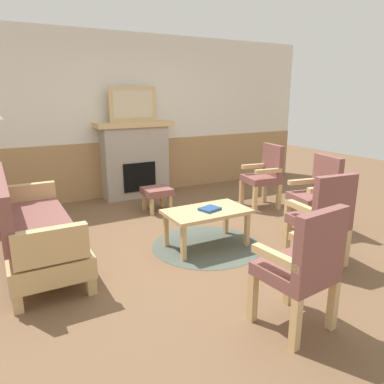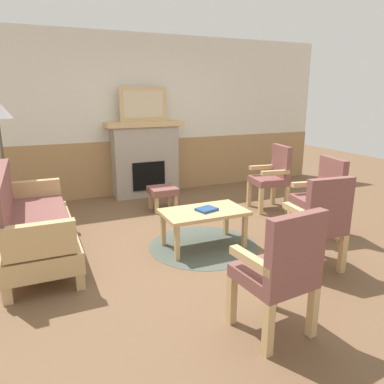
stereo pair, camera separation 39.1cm
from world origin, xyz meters
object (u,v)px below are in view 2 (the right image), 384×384
object	(u,v)px
couch	(33,224)
coffee_table	(204,215)
footstool	(163,192)
armchair_by_window_left	(273,175)
armchair_front_left	(319,219)
armchair_front_center	(281,268)
fireplace	(145,158)
framed_picture	(143,104)
armchair_near_fireplace	(322,194)
book_on_table	(207,209)

from	to	relation	value
couch	coffee_table	xyz separation A→B (m)	(1.80, -0.43, -0.01)
coffee_table	footstool	xyz separation A→B (m)	(0.02, 1.49, -0.10)
armchair_by_window_left	armchair_front_left	size ratio (longest dim) A/B	1.00
armchair_by_window_left	armchair_front_center	size ratio (longest dim) A/B	1.00
fireplace	framed_picture	xyz separation A→B (m)	(0.00, 0.00, 0.91)
armchair_by_window_left	armchair_front_center	world-z (taller)	same
fireplace	coffee_table	world-z (taller)	fireplace
armchair_near_fireplace	armchair_front_center	distance (m)	2.19
book_on_table	armchair_by_window_left	distance (m)	1.80
framed_picture	coffee_table	xyz separation A→B (m)	(-0.04, -2.41, -1.17)
footstool	framed_picture	bearing A→B (deg)	88.98
fireplace	armchair_front_center	bearing A→B (deg)	-93.34
armchair_near_fireplace	fireplace	bearing A→B (deg)	118.21
coffee_table	armchair_by_window_left	size ratio (longest dim) A/B	0.98
couch	armchair_front_center	xyz separation A→B (m)	(1.60, -2.11, 0.14)
armchair_front_left	armchair_front_center	world-z (taller)	same
fireplace	armchair_by_window_left	world-z (taller)	fireplace
fireplace	footstool	size ratio (longest dim) A/B	3.25
framed_picture	armchair_by_window_left	xyz separation A→B (m)	(1.55, -1.54, -1.02)
armchair_front_left	couch	bearing A→B (deg)	151.52
fireplace	book_on_table	bearing A→B (deg)	-90.25
armchair_front_center	fireplace	bearing A→B (deg)	86.66
armchair_near_fireplace	armchair_front_center	size ratio (longest dim) A/B	1.00
armchair_by_window_left	footstool	bearing A→B (deg)	158.70
book_on_table	armchair_front_left	distance (m)	1.23
armchair_front_left	framed_picture	bearing A→B (deg)	102.52
armchair_by_window_left	armchair_front_left	bearing A→B (deg)	-113.16
armchair_near_fireplace	armchair_by_window_left	size ratio (longest dim) A/B	1.00
armchair_near_fireplace	coffee_table	bearing A→B (deg)	169.59
armchair_front_center	armchair_front_left	bearing A→B (deg)	35.26
armchair_near_fireplace	footstool	bearing A→B (deg)	129.67
couch	footstool	world-z (taller)	couch
fireplace	armchair_by_window_left	distance (m)	2.19
framed_picture	armchair_front_left	bearing A→B (deg)	-77.48
couch	armchair_front_left	world-z (taller)	same
couch	coffee_table	size ratio (longest dim) A/B	1.88
footstool	armchair_near_fireplace	bearing A→B (deg)	-50.33
fireplace	armchair_near_fireplace	xyz separation A→B (m)	(1.44, -2.69, -0.11)
armchair_near_fireplace	armchair_by_window_left	distance (m)	1.15
coffee_table	armchair_by_window_left	xyz separation A→B (m)	(1.58, 0.88, 0.15)
book_on_table	footstool	xyz separation A→B (m)	(-0.01, 1.51, -0.17)
fireplace	book_on_table	size ratio (longest dim) A/B	5.94
framed_picture	couch	size ratio (longest dim) A/B	0.44
armchair_by_window_left	book_on_table	bearing A→B (deg)	-150.04
coffee_table	footstool	size ratio (longest dim) A/B	2.40
coffee_table	armchair_front_center	bearing A→B (deg)	-96.88
couch	footstool	bearing A→B (deg)	30.24
book_on_table	armchair_by_window_left	size ratio (longest dim) A/B	0.22
framed_picture	coffee_table	world-z (taller)	framed_picture
fireplace	armchair_front_left	distance (m)	3.48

